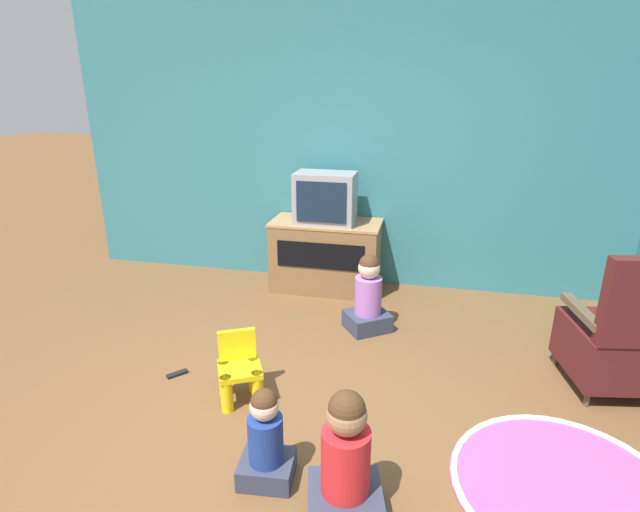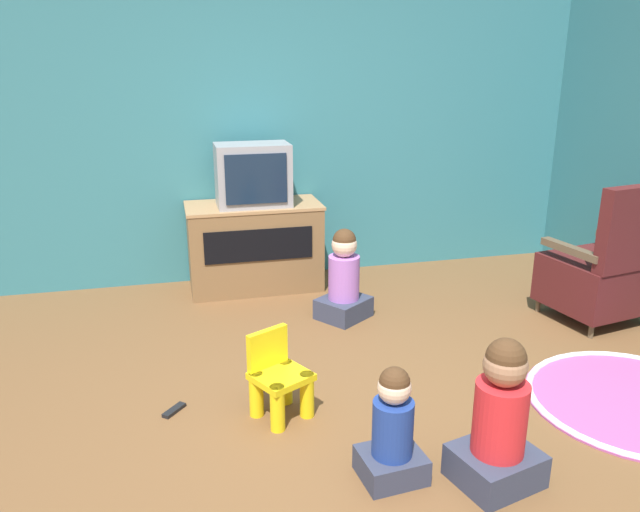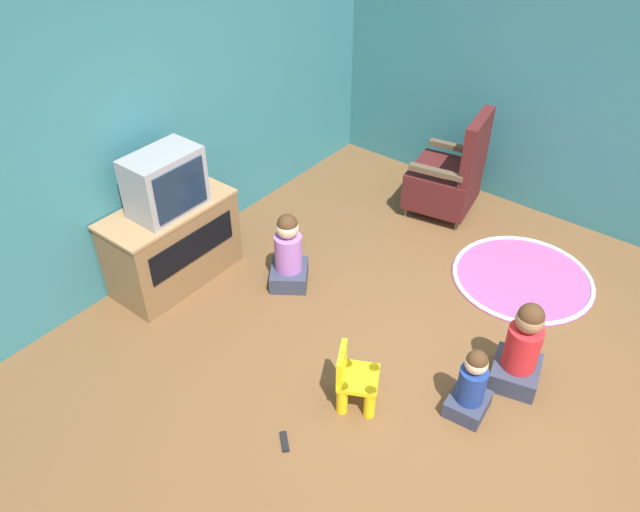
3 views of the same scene
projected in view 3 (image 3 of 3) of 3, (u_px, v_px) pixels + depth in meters
ground_plane at (427, 381)px, 4.40m from camera, size 30.00×30.00×0.00m
wall_back at (136, 102)px, 4.69m from camera, size 5.68×0.12×2.88m
wall_right at (628, 78)px, 5.07m from camera, size 0.12×5.66×2.88m
tv_cabinet at (172, 242)px, 5.09m from camera, size 1.08×0.53×0.71m
television at (165, 183)px, 4.71m from camera, size 0.57×0.36×0.49m
black_armchair at (449, 178)px, 5.89m from camera, size 0.70×0.70×1.03m
yellow_kid_chair at (355, 382)px, 4.15m from camera, size 0.36×0.36×0.46m
play_mat at (522, 277)px, 5.29m from camera, size 1.19×1.19×0.04m
child_watching_left at (288, 254)px, 5.08m from camera, size 0.45×0.44×0.67m
child_watching_center at (471, 386)px, 4.05m from camera, size 0.30×0.27×0.55m
child_watching_right at (522, 350)px, 4.22m from camera, size 0.42×0.39×0.70m
remote_control at (285, 442)px, 3.99m from camera, size 0.13×0.14×0.02m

